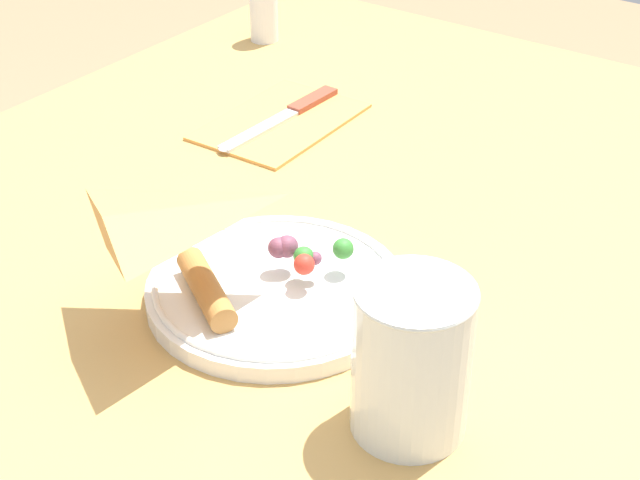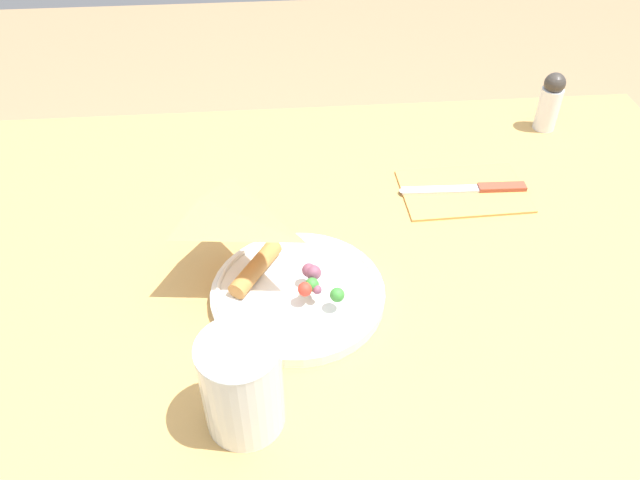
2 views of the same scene
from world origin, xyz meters
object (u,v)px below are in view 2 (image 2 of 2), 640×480
at_px(dining_table, 337,307).
at_px(pepper_shaker, 550,101).
at_px(milk_glass, 242,388).
at_px(napkin_folded, 463,191).
at_px(butter_knife, 470,188).
at_px(plate_pizza, 299,291).

xyz_separation_m(dining_table, pepper_shaker, (-0.42, -0.33, 0.15)).
distance_m(dining_table, milk_glass, 0.31).
xyz_separation_m(dining_table, napkin_folded, (-0.22, -0.14, 0.10)).
xyz_separation_m(butter_knife, pepper_shaker, (-0.19, -0.18, 0.05)).
bearing_deg(milk_glass, butter_knife, -132.68).
bearing_deg(butter_knife, plate_pizza, 38.25).
relative_size(napkin_folded, butter_knife, 0.98).
distance_m(dining_table, butter_knife, 0.29).
distance_m(plate_pizza, milk_glass, 0.19).
distance_m(milk_glass, napkin_folded, 0.52).
bearing_deg(napkin_folded, plate_pizza, 37.36).
relative_size(milk_glass, pepper_shaker, 1.14).
distance_m(milk_glass, butter_knife, 0.53).
xyz_separation_m(plate_pizza, butter_knife, (-0.29, -0.21, -0.01)).
xyz_separation_m(milk_glass, napkin_folded, (-0.35, -0.39, -0.05)).
height_order(dining_table, milk_glass, milk_glass).
height_order(plate_pizza, milk_glass, milk_glass).
height_order(milk_glass, pepper_shaker, milk_glass).
height_order(napkin_folded, butter_knife, butter_knife).
relative_size(dining_table, butter_knife, 6.14).
distance_m(milk_glass, pepper_shaker, 0.79).
xyz_separation_m(milk_glass, pepper_shaker, (-0.54, -0.57, -0.00)).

